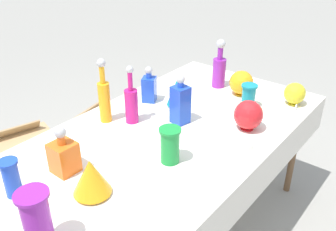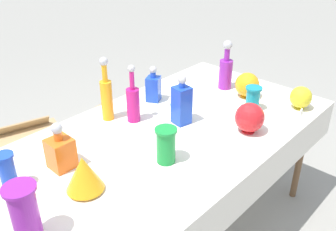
{
  "view_description": "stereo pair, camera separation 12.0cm",
  "coord_description": "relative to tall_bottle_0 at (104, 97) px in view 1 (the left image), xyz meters",
  "views": [
    {
      "loc": [
        -1.37,
        -1.09,
        1.81
      ],
      "look_at": [
        0.0,
        0.0,
        0.86
      ],
      "focal_mm": 40.0,
      "sensor_mm": 36.0,
      "label": 1
    },
    {
      "loc": [
        -1.29,
        -1.18,
        1.81
      ],
      "look_at": [
        0.0,
        0.0,
        0.86
      ],
      "focal_mm": 40.0,
      "sensor_mm": 36.0,
      "label": 2
    }
  ],
  "objects": [
    {
      "name": "display_table",
      "position": [
        0.12,
        -0.38,
        -0.2
      ],
      "size": [
        1.96,
        1.05,
        0.76
      ],
      "color": "white",
      "rests_on": "ground"
    },
    {
      "name": "tall_bottle_0",
      "position": [
        0.0,
        0.0,
        0.0
      ],
      "size": [
        0.07,
        0.07,
        0.37
      ],
      "color": "orange",
      "rests_on": "display_table"
    },
    {
      "name": "tall_bottle_1",
      "position": [
        0.81,
        -0.25,
        -0.02
      ],
      "size": [
        0.09,
        0.09,
        0.33
      ],
      "color": "purple",
      "rests_on": "display_table"
    },
    {
      "name": "tall_bottle_2",
      "position": [
        0.09,
        -0.12,
        -0.03
      ],
      "size": [
        0.07,
        0.07,
        0.34
      ],
      "color": "#C61972",
      "rests_on": "display_table"
    },
    {
      "name": "square_decanter_0",
      "position": [
        0.25,
        -0.34,
        -0.03
      ],
      "size": [
        0.1,
        0.1,
        0.29
      ],
      "color": "blue",
      "rests_on": "display_table"
    },
    {
      "name": "square_decanter_1",
      "position": [
        0.35,
        -0.03,
        -0.06
      ],
      "size": [
        0.11,
        0.11,
        0.23
      ],
      "color": "blue",
      "rests_on": "display_table"
    },
    {
      "name": "square_decanter_2",
      "position": [
        -0.45,
        -0.21,
        -0.06
      ],
      "size": [
        0.11,
        0.11,
        0.24
      ],
      "color": "orange",
      "rests_on": "display_table"
    },
    {
      "name": "slender_vase_0",
      "position": [
        -0.68,
        -0.17,
        -0.06
      ],
      "size": [
        0.08,
        0.08,
        0.17
      ],
      "color": "blue",
      "rests_on": "display_table"
    },
    {
      "name": "slender_vase_1",
      "position": [
        0.66,
        -0.55,
        -0.07
      ],
      "size": [
        0.1,
        0.1,
        0.15
      ],
      "color": "teal",
      "rests_on": "display_table"
    },
    {
      "name": "slender_vase_2",
      "position": [
        -0.78,
        -0.49,
        -0.02
      ],
      "size": [
        0.12,
        0.12,
        0.24
      ],
      "color": "purple",
      "rests_on": "display_table"
    },
    {
      "name": "slender_vase_3",
      "position": [
        -0.09,
        -0.53,
        -0.05
      ],
      "size": [
        0.11,
        0.11,
        0.18
      ],
      "color": "#198C38",
      "rests_on": "display_table"
    },
    {
      "name": "fluted_vase_0",
      "position": [
        -0.48,
        -0.43,
        -0.06
      ],
      "size": [
        0.16,
        0.16,
        0.17
      ],
      "color": "orange",
      "rests_on": "display_table"
    },
    {
      "name": "fluted_vase_1",
      "position": [
        0.4,
        -0.21,
        -0.05
      ],
      "size": [
        0.13,
        0.13,
        0.18
      ],
      "color": "teal",
      "rests_on": "display_table"
    },
    {
      "name": "round_bowl_0",
      "position": [
        0.42,
        -0.68,
        -0.06
      ],
      "size": [
        0.16,
        0.16,
        0.17
      ],
      "color": "red",
      "rests_on": "display_table"
    },
    {
      "name": "round_bowl_1",
      "position": [
        0.87,
        -0.76,
        -0.08
      ],
      "size": [
        0.13,
        0.13,
        0.14
      ],
      "color": "yellow",
      "rests_on": "display_table"
    },
    {
      "name": "round_bowl_2",
      "position": [
        0.79,
        -0.43,
        -0.06
      ],
      "size": [
        0.15,
        0.15,
        0.16
      ],
      "color": "orange",
      "rests_on": "display_table"
    },
    {
      "name": "price_tag_left",
      "position": [
        0.21,
        -0.81,
        -0.13
      ],
      "size": [
        0.05,
        0.02,
        0.04
      ],
      "primitive_type": "cube",
      "rotation": [
        -0.21,
        0.0,
        -0.22
      ],
      "color": "white",
      "rests_on": "display_table"
    },
    {
      "name": "price_tag_center",
      "position": [
        0.8,
        -0.81,
        -0.13
      ],
      "size": [
        0.05,
        0.02,
        0.03
      ],
      "primitive_type": "cube",
      "rotation": [
        -0.21,
        0.0,
        0.21
      ],
      "color": "white",
      "rests_on": "display_table"
    },
    {
      "name": "cardboard_box_behind_left",
      "position": [
        0.4,
        0.63,
        -0.73
      ],
      "size": [
        0.55,
        0.43,
        0.43
      ],
      "color": "tan",
      "rests_on": "ground"
    },
    {
      "name": "cardboard_box_behind_right",
      "position": [
        -0.14,
        0.8,
        -0.73
      ],
      "size": [
        0.58,
        0.51,
        0.45
      ],
      "color": "tan",
      "rests_on": "ground"
    }
  ]
}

